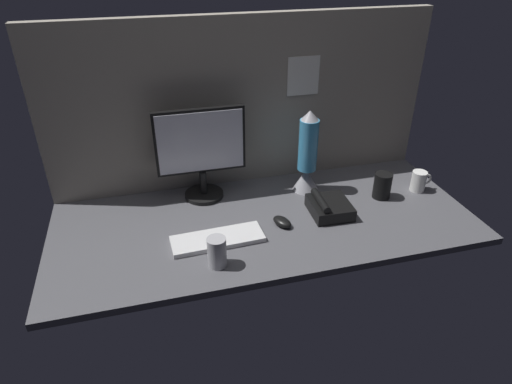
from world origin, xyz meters
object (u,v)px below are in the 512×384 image
at_px(keyboard, 218,239).
at_px(mug_black_travel, 382,186).
at_px(mug_ceramic_white, 419,181).
at_px(mug_steel, 217,252).
at_px(monitor, 201,150).
at_px(lava_lamp, 307,158).
at_px(mouse, 282,222).
at_px(desk_phone, 329,207).

xyz_separation_m(keyboard, mug_black_travel, (0.80, 0.14, 0.05)).
distance_m(mug_ceramic_white, mug_steel, 1.08).
xyz_separation_m(monitor, lava_lamp, (0.48, -0.07, -0.07)).
relative_size(keyboard, mug_steel, 3.08).
bearing_deg(mug_black_travel, mug_steel, -160.84).
relative_size(keyboard, lava_lamp, 0.93).
height_order(monitor, mug_ceramic_white, monitor).
bearing_deg(mug_steel, mug_ceramic_white, 16.24).
height_order(mug_ceramic_white, lava_lamp, lava_lamp).
bearing_deg(lava_lamp, monitor, 171.85).
height_order(mouse, desk_phone, desk_phone).
relative_size(monitor, lava_lamp, 1.07).
distance_m(mug_black_travel, mug_ceramic_white, 0.20).
xyz_separation_m(monitor, mug_black_travel, (0.80, -0.23, -0.17)).
bearing_deg(keyboard, mouse, 5.75).
xyz_separation_m(monitor, mouse, (0.28, -0.33, -0.22)).
height_order(mouse, mug_black_travel, mug_black_travel).
bearing_deg(lava_lamp, mug_steel, -138.99).
distance_m(keyboard, mouse, 0.29).
relative_size(mug_black_travel, desk_phone, 0.62).
bearing_deg(desk_phone, keyboard, -171.41).
xyz_separation_m(mouse, mug_ceramic_white, (0.72, 0.11, 0.03)).
xyz_separation_m(mug_black_travel, desk_phone, (-0.29, -0.07, -0.03)).
xyz_separation_m(monitor, desk_phone, (0.51, -0.29, -0.20)).
bearing_deg(mug_black_travel, mouse, -168.88).
bearing_deg(mug_ceramic_white, desk_phone, -171.02).
distance_m(keyboard, desk_phone, 0.52).
height_order(monitor, mug_black_travel, monitor).
distance_m(keyboard, mug_ceramic_white, 1.02).
bearing_deg(keyboard, lava_lamp, 29.31).
distance_m(keyboard, mug_black_travel, 0.82).
height_order(mug_black_travel, lava_lamp, lava_lamp).
height_order(mug_black_travel, mug_ceramic_white, mug_black_travel).
xyz_separation_m(mug_black_travel, mug_ceramic_white, (0.20, 0.01, -0.01)).
relative_size(mug_black_travel, mug_ceramic_white, 1.17).
bearing_deg(keyboard, mug_steel, -103.23).
relative_size(mouse, mug_steel, 0.80).
bearing_deg(monitor, mouse, -49.59).
relative_size(monitor, mouse, 4.45).
distance_m(mouse, desk_phone, 0.23).
relative_size(mouse, desk_phone, 0.49).
bearing_deg(mug_black_travel, mug_ceramic_white, 3.44).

